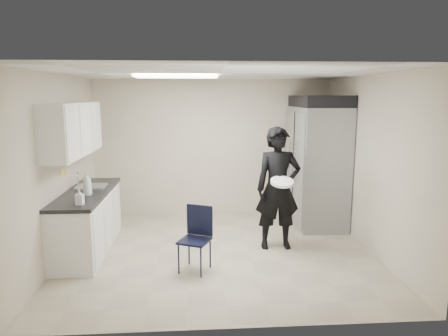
{
  "coord_description": "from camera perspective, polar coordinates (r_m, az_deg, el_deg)",
  "views": [
    {
      "loc": [
        -0.31,
        -5.63,
        2.3
      ],
      "look_at": [
        0.09,
        0.2,
        1.24
      ],
      "focal_mm": 32.0,
      "sensor_mm": 36.0,
      "label": 1
    }
  ],
  "objects": [
    {
      "name": "ceiling_panel",
      "position": [
        6.04,
        -6.82,
        12.82
      ],
      "size": [
        1.2,
        0.6,
        0.02
      ],
      "primitive_type": "cube",
      "color": "white",
      "rests_on": "ceiling"
    },
    {
      "name": "ceiling",
      "position": [
        5.64,
        -0.77,
        13.38
      ],
      "size": [
        4.5,
        4.5,
        0.0
      ],
      "primitive_type": "plane",
      "rotation": [
        3.14,
        0.0,
        0.0
      ],
      "color": "white",
      "rests_on": "back_wall"
    },
    {
      "name": "right_wall",
      "position": [
        6.26,
        20.3,
        0.49
      ],
      "size": [
        0.0,
        4.0,
        4.0
      ],
      "primitive_type": "plane",
      "rotation": [
        1.57,
        0.0,
        -1.57
      ],
      "color": "beige",
      "rests_on": "floor"
    },
    {
      "name": "bucket_lid",
      "position": [
        5.78,
        8.29,
        -1.98
      ],
      "size": [
        0.34,
        0.34,
        0.04
      ],
      "primitive_type": "cylinder",
      "rotation": [
        0.0,
        0.0,
        0.02
      ],
      "color": "silver",
      "rests_on": "man_tuxedo"
    },
    {
      "name": "faucet",
      "position": [
        6.47,
        -20.16,
        -1.72
      ],
      "size": [
        0.02,
        0.02,
        0.24
      ],
      "primitive_type": "cylinder",
      "color": "silver",
      "rests_on": "countertop"
    },
    {
      "name": "left_wall",
      "position": [
        6.04,
        -22.59,
        -0.01
      ],
      "size": [
        0.0,
        4.0,
        4.0
      ],
      "primitive_type": "plane",
      "rotation": [
        1.57,
        0.0,
        1.57
      ],
      "color": "beige",
      "rests_on": "floor"
    },
    {
      "name": "soap_bottle_a",
      "position": [
        5.93,
        -18.98,
        -2.16
      ],
      "size": [
        0.17,
        0.17,
        0.33
      ],
      "primitive_type": "imported",
      "rotation": [
        0.0,
        0.0,
        0.42
      ],
      "color": "white",
      "rests_on": "countertop"
    },
    {
      "name": "commercial_fridge",
      "position": [
        7.33,
        13.14,
        0.24
      ],
      "size": [
        0.8,
        1.35,
        2.1
      ],
      "primitive_type": "cube",
      "color": "gray",
      "rests_on": "floor"
    },
    {
      "name": "upper_cabinets",
      "position": [
        6.11,
        -20.77,
        5.2
      ],
      "size": [
        0.35,
        1.8,
        0.75
      ],
      "primitive_type": "cube",
      "color": "silver",
      "rests_on": "left_wall"
    },
    {
      "name": "folding_chair",
      "position": [
        5.34,
        -4.24,
        -10.33
      ],
      "size": [
        0.49,
        0.49,
        0.83
      ],
      "primitive_type": "cube",
      "rotation": [
        0.0,
        0.0,
        -0.42
      ],
      "color": "black",
      "rests_on": "floor"
    },
    {
      "name": "notice_sticker_right",
      "position": [
        6.33,
        -21.61,
        -0.59
      ],
      "size": [
        0.0,
        0.12,
        0.07
      ],
      "primitive_type": "cube",
      "color": "yellow",
      "rests_on": "left_wall"
    },
    {
      "name": "back_wall",
      "position": [
        7.7,
        -1.55,
        2.86
      ],
      "size": [
        4.5,
        0.0,
        4.5
      ],
      "primitive_type": "plane",
      "rotation": [
        1.57,
        0.0,
        0.0
      ],
      "color": "beige",
      "rests_on": "floor"
    },
    {
      "name": "sink",
      "position": [
        6.45,
        -18.37,
        -3.02
      ],
      "size": [
        0.42,
        0.4,
        0.14
      ],
      "primitive_type": "cube",
      "color": "gray",
      "rests_on": "countertop"
    },
    {
      "name": "towel_dispenser",
      "position": [
        7.25,
        -18.56,
        4.41
      ],
      "size": [
        0.22,
        0.3,
        0.35
      ],
      "primitive_type": "cube",
      "color": "black",
      "rests_on": "left_wall"
    },
    {
      "name": "countertop",
      "position": [
        6.22,
        -19.12,
        -3.41
      ],
      "size": [
        0.64,
        1.95,
        0.05
      ],
      "primitive_type": "cube",
      "color": "black",
      "rests_on": "lower_counter"
    },
    {
      "name": "soap_bottle_b",
      "position": [
        5.47,
        -19.94,
        -3.89
      ],
      "size": [
        0.1,
        0.1,
        0.21
      ],
      "primitive_type": "imported",
      "rotation": [
        0.0,
        0.0,
        -0.07
      ],
      "color": "#A5A3AF",
      "rests_on": "countertop"
    },
    {
      "name": "notice_sticker_left",
      "position": [
        6.14,
        -22.19,
        -0.57
      ],
      "size": [
        0.0,
        0.12,
        0.07
      ],
      "primitive_type": "cube",
      "color": "yellow",
      "rests_on": "left_wall"
    },
    {
      "name": "man_tuxedo",
      "position": [
        6.05,
        7.72,
        -2.91
      ],
      "size": [
        0.69,
        0.46,
        1.85
      ],
      "primitive_type": "imported",
      "rotation": [
        0.0,
        0.0,
        0.02
      ],
      "color": "black",
      "rests_on": "floor"
    },
    {
      "name": "lower_counter",
      "position": [
        6.34,
        -18.87,
        -7.41
      ],
      "size": [
        0.6,
        1.9,
        0.86
      ],
      "primitive_type": "cube",
      "color": "silver",
      "rests_on": "floor"
    },
    {
      "name": "fridge_compressor",
      "position": [
        7.23,
        13.51,
        9.26
      ],
      "size": [
        0.8,
        1.35,
        0.2
      ],
      "primitive_type": "cube",
      "color": "black",
      "rests_on": "commercial_fridge"
    },
    {
      "name": "floor",
      "position": [
        6.09,
        -0.71,
        -11.88
      ],
      "size": [
        4.5,
        4.5,
        0.0
      ],
      "primitive_type": "plane",
      "color": "tan",
      "rests_on": "ground"
    }
  ]
}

